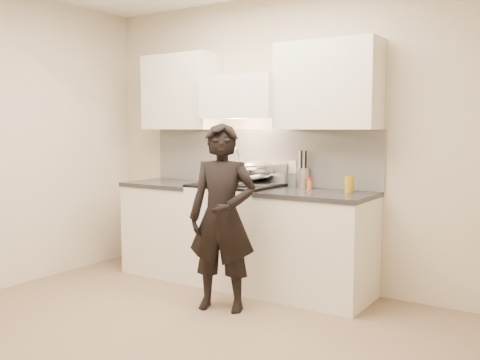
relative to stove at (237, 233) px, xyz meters
The scene contains 11 objects.
ground_plane 1.53m from the stove, 78.12° to the right, with size 4.00×4.00×0.00m, color #7F644C.
room_shell 1.56m from the stove, 77.04° to the right, with size 4.04×3.54×2.70m.
stove is the anchor object (origin of this frame).
counter_right 0.83m from the stove, ahead, with size 0.92×0.67×0.92m.
counter_left 0.78m from the stove, behind, with size 0.82×0.67×0.92m.
wok 0.62m from the stove, 54.93° to the left, with size 0.41×0.50×0.33m.
stock_pot 0.58m from the stove, 125.18° to the right, with size 0.29×0.27×0.14m.
utensil_crock 0.82m from the stove, 23.60° to the left, with size 0.13×0.13×0.34m.
spice_jar 0.85m from the stove, 15.21° to the left, with size 0.04×0.04×0.10m.
oil_glass 1.18m from the stove, ahead, with size 0.08×0.08×0.14m.
person 0.79m from the stove, 65.53° to the right, with size 0.55×0.36×1.50m, color black.
Camera 1 is at (2.41, -2.71, 1.46)m, focal length 40.00 mm.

